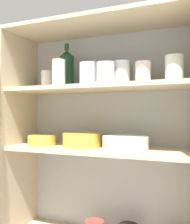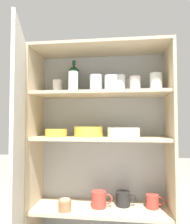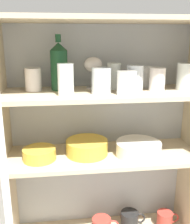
{
  "view_description": "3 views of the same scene",
  "coord_description": "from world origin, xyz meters",
  "px_view_note": "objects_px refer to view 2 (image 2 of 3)",
  "views": [
    {
      "loc": [
        0.48,
        -1.04,
        0.9
      ],
      "look_at": [
        0.0,
        0.13,
        0.91
      ],
      "focal_mm": 42.0,
      "sensor_mm": 36.0,
      "label": 1
    },
    {
      "loc": [
        0.15,
        -1.31,
        0.83
      ],
      "look_at": [
        -0.04,
        0.19,
        0.9
      ],
      "focal_mm": 35.0,
      "sensor_mm": 36.0,
      "label": 2
    },
    {
      "loc": [
        -0.18,
        -0.97,
        1.26
      ],
      "look_at": [
        -0.05,
        0.13,
        0.94
      ],
      "focal_mm": 42.0,
      "sensor_mm": 36.0,
      "label": 3
    }
  ],
  "objects_px": {
    "plate_stack_white": "(124,132)",
    "mixing_bowl_large": "(88,131)",
    "serving_bowl_small": "(56,132)",
    "storage_jar": "(65,205)",
    "coffee_mug_primary": "(123,199)",
    "wine_bottle": "(74,79)"
  },
  "relations": [
    {
      "from": "plate_stack_white",
      "to": "storage_jar",
      "type": "xyz_separation_m",
      "value": [
        -0.37,
        -0.05,
        -0.46
      ]
    },
    {
      "from": "plate_stack_white",
      "to": "serving_bowl_small",
      "type": "relative_size",
      "value": 1.42
    },
    {
      "from": "serving_bowl_small",
      "to": "storage_jar",
      "type": "height_order",
      "value": "serving_bowl_small"
    },
    {
      "from": "storage_jar",
      "to": "plate_stack_white",
      "type": "bearing_deg",
      "value": 8.29
    },
    {
      "from": "coffee_mug_primary",
      "to": "serving_bowl_small",
      "type": "bearing_deg",
      "value": -171.19
    },
    {
      "from": "serving_bowl_small",
      "to": "coffee_mug_primary",
      "type": "height_order",
      "value": "serving_bowl_small"
    },
    {
      "from": "wine_bottle",
      "to": "mixing_bowl_large",
      "type": "height_order",
      "value": "wine_bottle"
    },
    {
      "from": "wine_bottle",
      "to": "plate_stack_white",
      "type": "distance_m",
      "value": 0.52
    },
    {
      "from": "wine_bottle",
      "to": "serving_bowl_small",
      "type": "xyz_separation_m",
      "value": [
        -0.1,
        -0.09,
        -0.38
      ]
    },
    {
      "from": "wine_bottle",
      "to": "storage_jar",
      "type": "height_order",
      "value": "wine_bottle"
    },
    {
      "from": "mixing_bowl_large",
      "to": "plate_stack_white",
      "type": "bearing_deg",
      "value": -9.38
    },
    {
      "from": "serving_bowl_small",
      "to": "mixing_bowl_large",
      "type": "bearing_deg",
      "value": 8.28
    },
    {
      "from": "plate_stack_white",
      "to": "mixing_bowl_large",
      "type": "xyz_separation_m",
      "value": [
        -0.24,
        0.04,
        0.01
      ]
    },
    {
      "from": "serving_bowl_small",
      "to": "plate_stack_white",
      "type": "bearing_deg",
      "value": -0.95
    },
    {
      "from": "coffee_mug_primary",
      "to": "wine_bottle",
      "type": "bearing_deg",
      "value": 177.38
    },
    {
      "from": "plate_stack_white",
      "to": "mixing_bowl_large",
      "type": "distance_m",
      "value": 0.24
    },
    {
      "from": "wine_bottle",
      "to": "serving_bowl_small",
      "type": "height_order",
      "value": "wine_bottle"
    },
    {
      "from": "plate_stack_white",
      "to": "storage_jar",
      "type": "bearing_deg",
      "value": -171.71
    },
    {
      "from": "wine_bottle",
      "to": "plate_stack_white",
      "type": "xyz_separation_m",
      "value": [
        0.35,
        -0.09,
        -0.37
      ]
    },
    {
      "from": "wine_bottle",
      "to": "plate_stack_white",
      "type": "bearing_deg",
      "value": -14.77
    },
    {
      "from": "plate_stack_white",
      "to": "wine_bottle",
      "type": "bearing_deg",
      "value": 165.23
    },
    {
      "from": "wine_bottle",
      "to": "serving_bowl_small",
      "type": "bearing_deg",
      "value": -139.67
    }
  ]
}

